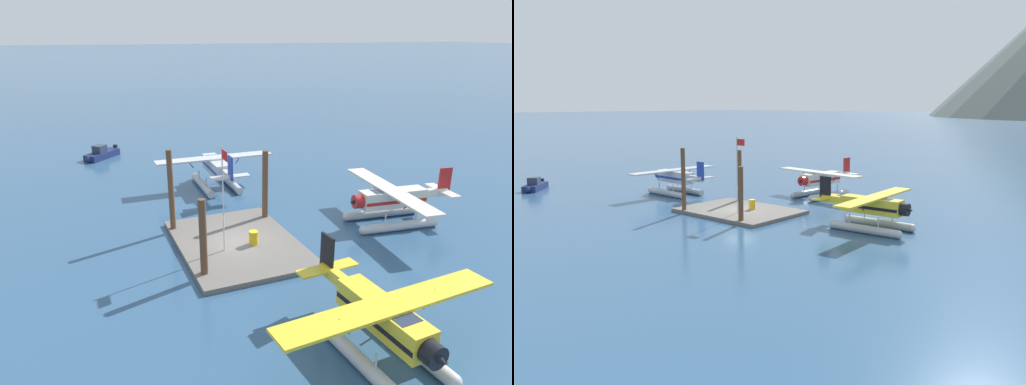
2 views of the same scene
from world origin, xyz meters
The scene contains 11 objects.
ground_plane centered at (0.00, 0.00, 0.00)m, with size 1200.00×1200.00×0.00m, color #2D5175.
dock_platform centered at (0.00, 0.00, 0.15)m, with size 10.05×7.37×0.30m, color #66605B.
piling_near_left centered at (-3.66, -3.33, 2.91)m, with size 0.38×0.38×5.81m, color brown.
piling_near_right centered at (3.17, -3.11, 2.34)m, with size 0.42×0.42×4.68m, color brown.
piling_far_left centered at (-3.22, 3.33, 2.61)m, with size 0.43×0.43×5.22m, color brown.
flagpole centered at (1.00, -1.17, 4.35)m, with size 0.95×0.10×6.58m.
fuel_drum centered at (0.77, 0.81, 0.74)m, with size 0.62×0.62×0.88m.
seaplane_yellow_stbd_fwd centered at (12.26, 1.94, 1.58)m, with size 7.98×10.46×3.84m.
seaplane_silver_port_fwd centered at (-11.92, 2.38, 1.58)m, with size 7.98×10.43×3.84m.
seaplane_cream_bow_centre centered at (0.75, 11.40, 1.58)m, with size 10.49×7.95×3.84m.
boat_navy_open_sw centered at (-26.13, -6.25, 0.49)m, with size 4.04×4.02×1.50m.
Camera 1 is at (25.09, -9.03, 12.92)m, focal length 32.03 mm.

